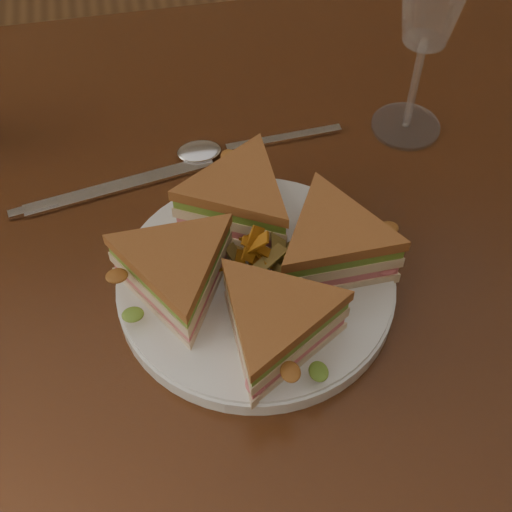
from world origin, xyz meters
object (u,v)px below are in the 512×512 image
object	(u,v)px
knife	(107,190)
sandwich_wedges	(256,260)
table	(209,296)
spoon	(220,149)
plate	(256,284)

from	to	relation	value
knife	sandwich_wedges	bearing A→B (deg)	-60.07
sandwich_wedges	knife	world-z (taller)	sandwich_wedges
table	spoon	world-z (taller)	spoon
plate	sandwich_wedges	world-z (taller)	sandwich_wedges
plate	spoon	distance (m)	0.19
table	sandwich_wedges	distance (m)	0.16
plate	spoon	bearing A→B (deg)	90.88
sandwich_wedges	table	bearing A→B (deg)	119.07
sandwich_wedges	knife	size ratio (longest dim) A/B	1.27
knife	table	bearing A→B (deg)	-52.86
sandwich_wedges	knife	xyz separation A→B (m)	(-0.13, 0.15, -0.04)
plate	sandwich_wedges	bearing A→B (deg)	116.57
spoon	table	bearing A→B (deg)	-110.36
sandwich_wedges	spoon	size ratio (longest dim) A/B	1.48
table	plate	xyz separation A→B (m)	(0.04, -0.07, 0.11)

